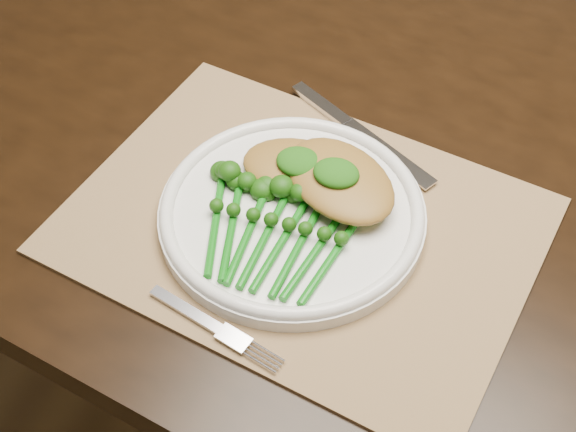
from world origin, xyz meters
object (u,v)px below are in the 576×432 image
(dining_table, at_px, (394,315))
(placemat, at_px, (301,225))
(chicken_fillet_left, at_px, (297,166))
(dinner_plate, at_px, (292,212))
(broccolini_bundle, at_px, (272,241))

(dining_table, distance_m, placemat, 0.43)
(placemat, height_order, chicken_fillet_left, chicken_fillet_left)
(dinner_plate, relative_size, chicken_fillet_left, 2.36)
(dinner_plate, bearing_deg, dining_table, 60.31)
(dining_table, height_order, placemat, placemat)
(dinner_plate, bearing_deg, chicken_fillet_left, 104.92)
(dinner_plate, distance_m, broccolini_bundle, 0.05)
(dining_table, relative_size, broccolini_bundle, 10.11)
(dining_table, xyz_separation_m, dinner_plate, (-0.10, -0.18, 0.39))
(broccolini_bundle, bearing_deg, placemat, 72.74)
(dining_table, height_order, dinner_plate, dinner_plate)
(chicken_fillet_left, height_order, broccolini_bundle, chicken_fillet_left)
(placemat, bearing_deg, dining_table, 71.78)
(placemat, height_order, broccolini_bundle, broccolini_bundle)
(dining_table, bearing_deg, placemat, -108.16)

